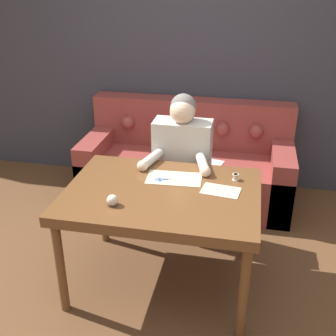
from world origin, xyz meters
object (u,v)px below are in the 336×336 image
at_px(dining_table, 162,201).
at_px(pin_cushion, 112,201).
at_px(scissors, 165,180).
at_px(couch, 187,166).
at_px(thread_spool, 235,177).
at_px(person, 182,168).

height_order(dining_table, pin_cushion, pin_cushion).
relative_size(dining_table, scissors, 5.92).
distance_m(couch, thread_spool, 1.24).
height_order(person, pin_cushion, person).
relative_size(scissors, thread_spool, 4.76).
distance_m(dining_table, thread_spool, 0.53).
bearing_deg(pin_cushion, person, 72.37).
bearing_deg(thread_spool, person, 138.60).
height_order(couch, pin_cushion, couch).
bearing_deg(scissors, pin_cushion, -121.35).
distance_m(dining_table, pin_cushion, 0.37).
bearing_deg(couch, scissors, -88.98).
bearing_deg(scissors, thread_spool, 11.49).
relative_size(couch, pin_cushion, 27.34).
distance_m(couch, pin_cushion, 1.63).
bearing_deg(person, pin_cushion, -107.63).
distance_m(dining_table, scissors, 0.17).
xyz_separation_m(person, thread_spool, (0.44, -0.38, 0.15)).
relative_size(dining_table, couch, 0.65).
distance_m(couch, person, 0.73).
height_order(dining_table, scissors, scissors).
bearing_deg(couch, thread_spool, -64.85).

